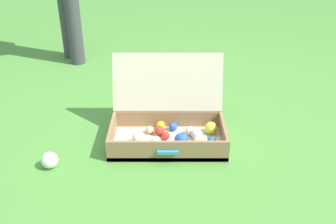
{
  "coord_description": "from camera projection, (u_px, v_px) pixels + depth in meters",
  "views": [
    {
      "loc": [
        -0.02,
        -1.83,
        1.19
      ],
      "look_at": [
        -0.02,
        -0.03,
        0.21
      ],
      "focal_mm": 40.46,
      "sensor_mm": 36.0,
      "label": 1
    }
  ],
  "objects": [
    {
      "name": "stray_ball_on_grass",
      "position": [
        50.0,
        160.0,
        1.94
      ],
      "size": [
        0.09,
        0.09,
        0.09
      ],
      "primitive_type": "sphere",
      "color": "white",
      "rests_on": "ground"
    },
    {
      "name": "ground_plane",
      "position": [
        171.0,
        141.0,
        2.17
      ],
      "size": [
        16.0,
        16.0,
        0.0
      ],
      "primitive_type": "plane",
      "color": "#4C8C38"
    },
    {
      "name": "open_suitcase",
      "position": [
        170.0,
        123.0,
        2.15
      ],
      "size": [
        0.64,
        0.49,
        0.45
      ],
      "color": "beige",
      "rests_on": "ground"
    }
  ]
}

